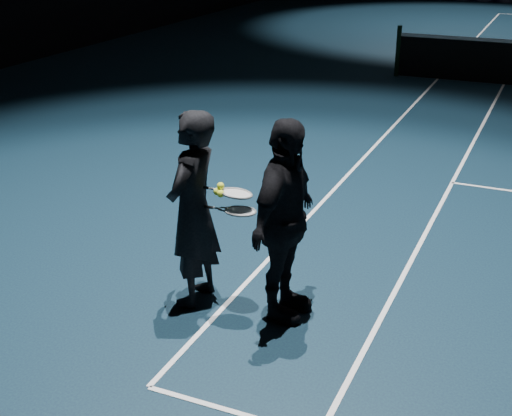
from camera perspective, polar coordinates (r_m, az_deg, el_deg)
The scene contains 6 objects.
net_post_left at distance 16.32m, azimuth 11.29°, elevation 12.21°, with size 0.10×0.10×1.10m, color black.
player_a at distance 6.39m, azimuth -5.06°, elevation -0.13°, with size 0.67×0.44×1.83m, color black.
player_b at distance 6.13m, azimuth 2.28°, elevation -1.08°, with size 1.07×0.45×1.83m, color black.
racket_lower at distance 6.22m, azimuth -1.26°, elevation -0.26°, with size 0.68×0.22×0.03m, color black, non-canonical shape.
racket_upper at distance 6.22m, azimuth -1.58°, elevation 1.17°, with size 0.68×0.22×0.03m, color black, non-canonical shape.
tennis_balls at distance 6.23m, azimuth -2.95°, elevation 1.40°, with size 0.12×0.10×0.12m, color gold, non-canonical shape.
Camera 1 is at (-2.92, -15.69, 3.37)m, focal length 50.00 mm.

